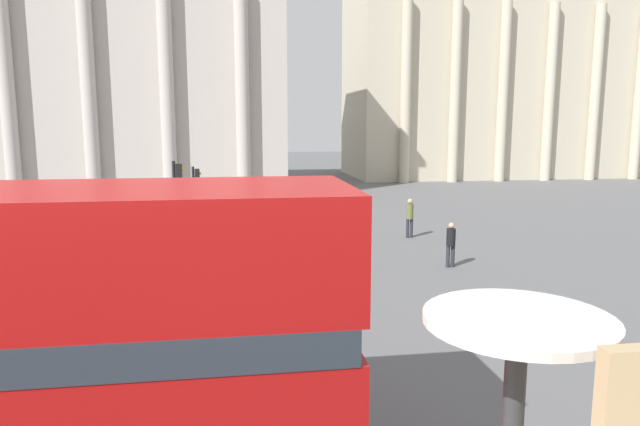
% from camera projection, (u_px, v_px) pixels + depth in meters
% --- Properties ---
extents(cafe_dining_table, '(0.60, 0.60, 0.73)m').
position_uv_depth(cafe_dining_table, '(515.00, 374.00, 1.83)').
color(cafe_dining_table, '#2D2D30').
rests_on(cafe_dining_table, cafe_floor_slab).
extents(plaza_building_left, '(29.84, 14.17, 16.55)m').
position_uv_depth(plaza_building_left, '(77.00, 79.00, 41.06)').
color(plaza_building_left, '#BCB2A8').
rests_on(plaza_building_left, ground_plane).
extents(plaza_building_right, '(33.40, 12.58, 18.57)m').
position_uv_depth(plaza_building_right, '(517.00, 80.00, 55.86)').
color(plaza_building_right, beige).
rests_on(plaza_building_right, ground_plane).
extents(traffic_light_mid, '(0.42, 0.24, 3.80)m').
position_uv_depth(traffic_light_mid, '(177.00, 198.00, 20.20)').
color(traffic_light_mid, black).
rests_on(traffic_light_mid, ground_plane).
extents(traffic_light_far, '(0.42, 0.24, 3.22)m').
position_uv_depth(traffic_light_far, '(196.00, 191.00, 25.19)').
color(traffic_light_far, black).
rests_on(traffic_light_far, ground_plane).
extents(car_maroon, '(4.20, 1.93, 1.35)m').
position_uv_depth(car_maroon, '(278.00, 233.00, 23.03)').
color(car_maroon, black).
rests_on(car_maroon, ground_plane).
extents(car_silver, '(4.20, 1.93, 1.35)m').
position_uv_depth(car_silver, '(243.00, 264.00, 18.04)').
color(car_silver, black).
rests_on(car_silver, ground_plane).
extents(pedestrian_grey, '(0.32, 0.32, 1.72)m').
position_uv_depth(pedestrian_grey, '(95.00, 198.00, 31.70)').
color(pedestrian_grey, '#282B33').
rests_on(pedestrian_grey, ground_plane).
extents(pedestrian_black, '(0.32, 0.32, 1.62)m').
position_uv_depth(pedestrian_black, '(451.00, 242.00, 20.31)').
color(pedestrian_black, '#282B33').
rests_on(pedestrian_black, ground_plane).
extents(pedestrian_olive, '(0.32, 0.32, 1.77)m').
position_uv_depth(pedestrian_olive, '(410.00, 215.00, 25.56)').
color(pedestrian_olive, '#282B33').
rests_on(pedestrian_olive, ground_plane).
extents(pedestrian_yellow, '(0.32, 0.32, 1.68)m').
position_uv_depth(pedestrian_yellow, '(92.00, 249.00, 18.91)').
color(pedestrian_yellow, '#282B33').
rests_on(pedestrian_yellow, ground_plane).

